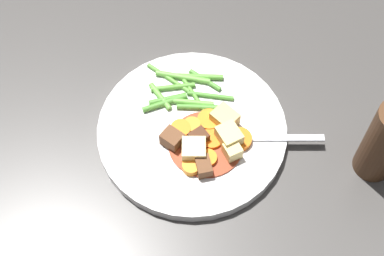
# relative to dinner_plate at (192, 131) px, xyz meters

# --- Properties ---
(ground_plane) EXTENTS (3.00, 3.00, 0.00)m
(ground_plane) POSITION_rel_dinner_plate_xyz_m (0.00, 0.00, -0.01)
(ground_plane) COLOR #423F3D
(dinner_plate) EXTENTS (0.27, 0.27, 0.02)m
(dinner_plate) POSITION_rel_dinner_plate_xyz_m (0.00, 0.00, 0.00)
(dinner_plate) COLOR white
(dinner_plate) RESTS_ON ground_plane
(stew_sauce) EXTENTS (0.11, 0.11, 0.00)m
(stew_sauce) POSITION_rel_dinner_plate_xyz_m (0.03, 0.01, 0.01)
(stew_sauce) COLOR #93381E
(stew_sauce) RESTS_ON dinner_plate
(carrot_slice_0) EXTENTS (0.03, 0.03, 0.01)m
(carrot_slice_0) POSITION_rel_dinner_plate_xyz_m (0.02, -0.01, 0.01)
(carrot_slice_0) COLOR orange
(carrot_slice_0) RESTS_ON dinner_plate
(carrot_slice_1) EXTENTS (0.03, 0.03, 0.01)m
(carrot_slice_1) POSITION_rel_dinner_plate_xyz_m (0.06, -0.03, 0.01)
(carrot_slice_1) COLOR orange
(carrot_slice_1) RESTS_ON dinner_plate
(carrot_slice_2) EXTENTS (0.05, 0.05, 0.01)m
(carrot_slice_2) POSITION_rel_dinner_plate_xyz_m (0.05, 0.05, 0.01)
(carrot_slice_2) COLOR orange
(carrot_slice_2) RESTS_ON dinner_plate
(carrot_slice_3) EXTENTS (0.05, 0.05, 0.01)m
(carrot_slice_3) POSITION_rel_dinner_plate_xyz_m (0.00, 0.03, 0.01)
(carrot_slice_3) COLOR orange
(carrot_slice_3) RESTS_ON dinner_plate
(carrot_slice_4) EXTENTS (0.04, 0.04, 0.01)m
(carrot_slice_4) POSITION_rel_dinner_plate_xyz_m (0.06, 0.00, 0.01)
(carrot_slice_4) COLOR orange
(carrot_slice_4) RESTS_ON dinner_plate
(carrot_slice_5) EXTENTS (0.03, 0.03, 0.01)m
(carrot_slice_5) POSITION_rel_dinner_plate_xyz_m (0.00, -0.00, 0.02)
(carrot_slice_5) COLOR orange
(carrot_slice_5) RESTS_ON dinner_plate
(carrot_slice_6) EXTENTS (0.03, 0.03, 0.01)m
(carrot_slice_6) POSITION_rel_dinner_plate_xyz_m (-0.00, -0.02, 0.02)
(carrot_slice_6) COLOR orange
(carrot_slice_6) RESTS_ON dinner_plate
(carrot_slice_7) EXTENTS (0.04, 0.04, 0.01)m
(carrot_slice_7) POSITION_rel_dinner_plate_xyz_m (0.03, 0.02, 0.01)
(carrot_slice_7) COLOR orange
(carrot_slice_7) RESTS_ON dinner_plate
(potato_chunk_0) EXTENTS (0.04, 0.03, 0.03)m
(potato_chunk_0) POSITION_rel_dinner_plate_xyz_m (0.04, 0.04, 0.02)
(potato_chunk_0) COLOR #E5CC7A
(potato_chunk_0) RESTS_ON dinner_plate
(potato_chunk_1) EXTENTS (0.02, 0.02, 0.02)m
(potato_chunk_1) POSITION_rel_dinner_plate_xyz_m (0.06, 0.03, 0.02)
(potato_chunk_1) COLOR #E5CC7A
(potato_chunk_1) RESTS_ON dinner_plate
(potato_chunk_2) EXTENTS (0.04, 0.04, 0.02)m
(potato_chunk_2) POSITION_rel_dinner_plate_xyz_m (0.04, -0.01, 0.02)
(potato_chunk_2) COLOR #EAD68C
(potato_chunk_2) RESTS_ON dinner_plate
(potato_chunk_3) EXTENTS (0.04, 0.04, 0.02)m
(potato_chunk_3) POSITION_rel_dinner_plate_xyz_m (0.01, 0.05, 0.02)
(potato_chunk_3) COLOR #DBBC6B
(potato_chunk_3) RESTS_ON dinner_plate
(meat_chunk_0) EXTENTS (0.03, 0.03, 0.02)m
(meat_chunk_0) POSITION_rel_dinner_plate_xyz_m (0.02, 0.00, 0.02)
(meat_chunk_0) COLOR #4C2B19
(meat_chunk_0) RESTS_ON dinner_plate
(meat_chunk_1) EXTENTS (0.04, 0.03, 0.02)m
(meat_chunk_1) POSITION_rel_dinner_plate_xyz_m (0.01, -0.04, 0.02)
(meat_chunk_1) COLOR brown
(meat_chunk_1) RESTS_ON dinner_plate
(meat_chunk_2) EXTENTS (0.03, 0.02, 0.02)m
(meat_chunk_2) POSITION_rel_dinner_plate_xyz_m (0.07, -0.01, 0.02)
(meat_chunk_2) COLOR brown
(meat_chunk_2) RESTS_ON dinner_plate
(green_bean_0) EXTENTS (0.02, 0.07, 0.01)m
(green_bean_0) POSITION_rel_dinner_plate_xyz_m (-0.07, 0.00, 0.01)
(green_bean_0) COLOR #599E38
(green_bean_0) RESTS_ON dinner_plate
(green_bean_1) EXTENTS (0.04, 0.06, 0.01)m
(green_bean_1) POSITION_rel_dinner_plate_xyz_m (-0.04, 0.05, 0.01)
(green_bean_1) COLOR #4C8E33
(green_bean_1) RESTS_ON dinner_plate
(green_bean_2) EXTENTS (0.02, 0.06, 0.01)m
(green_bean_2) POSITION_rel_dinner_plate_xyz_m (-0.06, -0.01, 0.01)
(green_bean_2) COLOR #4C8E33
(green_bean_2) RESTS_ON dinner_plate
(green_bean_3) EXTENTS (0.04, 0.07, 0.01)m
(green_bean_3) POSITION_rel_dinner_plate_xyz_m (-0.08, 0.04, 0.01)
(green_bean_3) COLOR #599E38
(green_bean_3) RESTS_ON dinner_plate
(green_bean_4) EXTENTS (0.01, 0.07, 0.01)m
(green_bean_4) POSITION_rel_dinner_plate_xyz_m (-0.05, -0.02, 0.01)
(green_bean_4) COLOR #4C8E33
(green_bean_4) RESTS_ON dinner_plate
(green_bean_5) EXTENTS (0.04, 0.07, 0.01)m
(green_bean_5) POSITION_rel_dinner_plate_xyz_m (-0.03, 0.03, 0.01)
(green_bean_5) COLOR #4C8E33
(green_bean_5) RESTS_ON dinner_plate
(green_bean_6) EXTENTS (0.05, 0.03, 0.01)m
(green_bean_6) POSITION_rel_dinner_plate_xyz_m (-0.07, 0.05, 0.01)
(green_bean_6) COLOR #4C8E33
(green_bean_6) RESTS_ON dinner_plate
(green_bean_7) EXTENTS (0.05, 0.02, 0.01)m
(green_bean_7) POSITION_rel_dinner_plate_xyz_m (-0.07, -0.02, 0.01)
(green_bean_7) COLOR #66AD42
(green_bean_7) RESTS_ON dinner_plate
(green_bean_8) EXTENTS (0.07, 0.04, 0.01)m
(green_bean_8) POSITION_rel_dinner_plate_xyz_m (-0.09, 0.00, 0.01)
(green_bean_8) COLOR #599E38
(green_bean_8) RESTS_ON dinner_plate
(green_bean_9) EXTENTS (0.07, 0.01, 0.01)m
(green_bean_9) POSITION_rel_dinner_plate_xyz_m (-0.06, 0.02, 0.01)
(green_bean_9) COLOR #599E38
(green_bean_9) RESTS_ON dinner_plate
(green_bean_10) EXTENTS (0.05, 0.07, 0.01)m
(green_bean_10) POSITION_rel_dinner_plate_xyz_m (-0.09, 0.02, 0.01)
(green_bean_10) COLOR #66AD42
(green_bean_10) RESTS_ON dinner_plate
(green_bean_11) EXTENTS (0.04, 0.06, 0.01)m
(green_bean_11) POSITION_rel_dinner_plate_xyz_m (-0.04, 0.02, 0.01)
(green_bean_11) COLOR #66AD42
(green_bean_11) RESTS_ON dinner_plate
(fork) EXTENTS (0.08, 0.17, 0.00)m
(fork) POSITION_rel_dinner_plate_xyz_m (0.05, 0.08, 0.01)
(fork) COLOR silver
(fork) RESTS_ON dinner_plate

